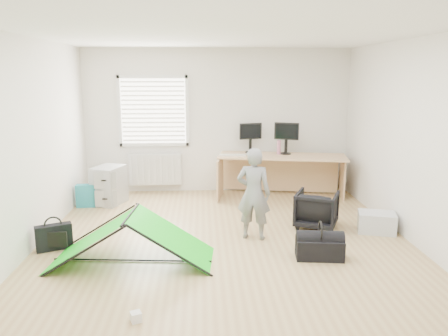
{
  "coord_description": "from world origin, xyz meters",
  "views": [
    {
      "loc": [
        -0.31,
        -5.52,
        2.23
      ],
      "look_at": [
        0.0,
        0.4,
        0.95
      ],
      "focal_mm": 35.0,
      "sensor_mm": 36.0,
      "label": 1
    }
  ],
  "objects_px": {
    "person": "(254,194)",
    "laptop_bag": "(54,237)",
    "monitor_right": "(286,143)",
    "thermos": "(279,147)",
    "desk": "(281,176)",
    "duffel_bag": "(320,249)",
    "filing_cabinet": "(109,185)",
    "office_chair": "(317,209)",
    "storage_crate": "(377,222)",
    "kite": "(131,238)",
    "monitor_left": "(250,142)"
  },
  "relations": [
    {
      "from": "person",
      "to": "laptop_bag",
      "type": "distance_m",
      "value": 2.67
    },
    {
      "from": "monitor_right",
      "to": "thermos",
      "type": "bearing_deg",
      "value": -158.79
    },
    {
      "from": "desk",
      "to": "laptop_bag",
      "type": "height_order",
      "value": "desk"
    },
    {
      "from": "monitor_right",
      "to": "person",
      "type": "bearing_deg",
      "value": -89.17
    },
    {
      "from": "thermos",
      "to": "duffel_bag",
      "type": "height_order",
      "value": "thermos"
    },
    {
      "from": "filing_cabinet",
      "to": "office_chair",
      "type": "distance_m",
      "value": 3.59
    },
    {
      "from": "office_chair",
      "to": "laptop_bag",
      "type": "xyz_separation_m",
      "value": [
        -3.61,
        -0.67,
        -0.1
      ]
    },
    {
      "from": "duffel_bag",
      "to": "laptop_bag",
      "type": "bearing_deg",
      "value": 179.1
    },
    {
      "from": "filing_cabinet",
      "to": "duffel_bag",
      "type": "height_order",
      "value": "filing_cabinet"
    },
    {
      "from": "laptop_bag",
      "to": "storage_crate",
      "type": "bearing_deg",
      "value": -19.35
    },
    {
      "from": "storage_crate",
      "to": "laptop_bag",
      "type": "bearing_deg",
      "value": -174.61
    },
    {
      "from": "person",
      "to": "kite",
      "type": "height_order",
      "value": "person"
    },
    {
      "from": "office_chair",
      "to": "duffel_bag",
      "type": "height_order",
      "value": "office_chair"
    },
    {
      "from": "person",
      "to": "laptop_bag",
      "type": "xyz_separation_m",
      "value": [
        -2.62,
        -0.27,
        -0.47
      ]
    },
    {
      "from": "thermos",
      "to": "desk",
      "type": "bearing_deg",
      "value": -73.95
    },
    {
      "from": "thermos",
      "to": "office_chair",
      "type": "height_order",
      "value": "thermos"
    },
    {
      "from": "filing_cabinet",
      "to": "duffel_bag",
      "type": "distance_m",
      "value": 3.95
    },
    {
      "from": "desk",
      "to": "laptop_bag",
      "type": "bearing_deg",
      "value": -135.24
    },
    {
      "from": "filing_cabinet",
      "to": "person",
      "type": "relative_size",
      "value": 0.52
    },
    {
      "from": "kite",
      "to": "thermos",
      "type": "bearing_deg",
      "value": 56.66
    },
    {
      "from": "monitor_right",
      "to": "office_chair",
      "type": "distance_m",
      "value": 1.92
    },
    {
      "from": "desk",
      "to": "kite",
      "type": "bearing_deg",
      "value": -119.83
    },
    {
      "from": "kite",
      "to": "storage_crate",
      "type": "relative_size",
      "value": 3.76
    },
    {
      "from": "storage_crate",
      "to": "thermos",
      "type": "bearing_deg",
      "value": 118.11
    },
    {
      "from": "thermos",
      "to": "storage_crate",
      "type": "bearing_deg",
      "value": -61.89
    },
    {
      "from": "filing_cabinet",
      "to": "kite",
      "type": "distance_m",
      "value": 2.59
    },
    {
      "from": "person",
      "to": "duffel_bag",
      "type": "relative_size",
      "value": 2.22
    },
    {
      "from": "desk",
      "to": "filing_cabinet",
      "type": "distance_m",
      "value": 3.09
    },
    {
      "from": "desk",
      "to": "monitor_left",
      "type": "distance_m",
      "value": 0.87
    },
    {
      "from": "thermos",
      "to": "kite",
      "type": "relative_size",
      "value": 0.13
    },
    {
      "from": "office_chair",
      "to": "monitor_left",
      "type": "bearing_deg",
      "value": -43.81
    },
    {
      "from": "kite",
      "to": "duffel_bag",
      "type": "height_order",
      "value": "kite"
    },
    {
      "from": "desk",
      "to": "thermos",
      "type": "bearing_deg",
      "value": 116.5
    },
    {
      "from": "duffel_bag",
      "to": "office_chair",
      "type": "bearing_deg",
      "value": 84.1
    },
    {
      "from": "monitor_right",
      "to": "thermos",
      "type": "xyz_separation_m",
      "value": [
        -0.13,
        0.0,
        -0.09
      ]
    },
    {
      "from": "filing_cabinet",
      "to": "monitor_left",
      "type": "xyz_separation_m",
      "value": [
        2.53,
        0.58,
        0.66
      ]
    },
    {
      "from": "thermos",
      "to": "duffel_bag",
      "type": "distance_m",
      "value": 2.99
    },
    {
      "from": "office_chair",
      "to": "kite",
      "type": "relative_size",
      "value": 0.31
    },
    {
      "from": "person",
      "to": "storage_crate",
      "type": "height_order",
      "value": "person"
    },
    {
      "from": "office_chair",
      "to": "laptop_bag",
      "type": "distance_m",
      "value": 3.67
    },
    {
      "from": "desk",
      "to": "filing_cabinet",
      "type": "bearing_deg",
      "value": -164.75
    },
    {
      "from": "monitor_left",
      "to": "storage_crate",
      "type": "bearing_deg",
      "value": -69.72
    },
    {
      "from": "monitor_right",
      "to": "person",
      "type": "xyz_separation_m",
      "value": [
        -0.85,
        -2.17,
        -0.36
      ]
    },
    {
      "from": "filing_cabinet",
      "to": "thermos",
      "type": "xyz_separation_m",
      "value": [
        3.04,
        0.39,
        0.58
      ]
    },
    {
      "from": "storage_crate",
      "to": "laptop_bag",
      "type": "distance_m",
      "value": 4.44
    },
    {
      "from": "duffel_bag",
      "to": "filing_cabinet",
      "type": "bearing_deg",
      "value": 147.52
    },
    {
      "from": "monitor_left",
      "to": "storage_crate",
      "type": "relative_size",
      "value": 0.83
    },
    {
      "from": "filing_cabinet",
      "to": "monitor_right",
      "type": "distance_m",
      "value": 3.27
    },
    {
      "from": "thermos",
      "to": "office_chair",
      "type": "bearing_deg",
      "value": -81.44
    },
    {
      "from": "monitor_left",
      "to": "thermos",
      "type": "xyz_separation_m",
      "value": [
        0.51,
        -0.18,
        -0.08
      ]
    }
  ]
}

